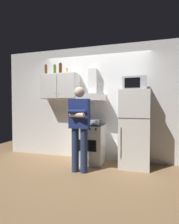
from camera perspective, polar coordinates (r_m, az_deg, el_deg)
The scene contains 13 objects.
ground_plane at distance 3.80m, azimuth -0.00°, elevation -17.59°, with size 7.00×7.00×0.00m, color olive.
back_wall_tiled at distance 4.17m, azimuth 2.25°, elevation 3.01°, with size 4.80×0.10×2.70m, color white.
upper_cabinet at distance 4.27m, azimuth -9.77°, elevation 8.35°, with size 0.90×0.37×0.60m.
stove_oven at distance 3.93m, azimuth 0.29°, elevation -10.39°, with size 0.60×0.62×0.87m.
range_hood at distance 3.98m, azimuth 0.78°, elevation 6.64°, with size 0.60×0.44×0.75m.
refrigerator at distance 3.73m, azimuth 14.56°, elevation -5.38°, with size 0.60×0.62×1.60m.
microwave at distance 3.75m, azimuth 14.68°, elevation 9.05°, with size 0.48×0.37×0.28m.
person_standing at distance 3.30m, azimuth -3.37°, elevation -4.52°, with size 0.38×0.33×1.64m.
cooking_pot at distance 3.71m, azimuth 1.74°, elevation -3.45°, with size 0.30×0.20×0.10m.
bottle_spice_jar at distance 4.27m, azimuth -7.49°, elevation 13.27°, with size 0.05×0.05×0.14m.
bottle_rum_dark at distance 4.37m, azimuth -9.64°, elevation 13.97°, with size 0.07×0.07×0.28m.
bottle_beer_brown at distance 4.48m, azimuth -14.29°, elevation 13.44°, with size 0.06×0.06×0.25m.
bottle_olive_oil at distance 4.42m, azimuth -11.48°, elevation 13.60°, with size 0.06×0.06×0.25m.
Camera 1 is at (0.98, -3.45, 1.27)m, focal length 27.49 mm.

